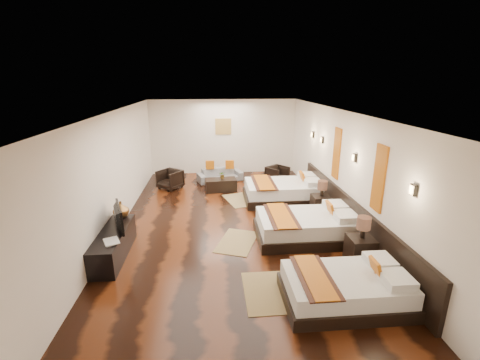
{
  "coord_description": "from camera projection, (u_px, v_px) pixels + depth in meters",
  "views": [
    {
      "loc": [
        -0.43,
        -7.59,
        3.52
      ],
      "look_at": [
        0.24,
        0.15,
        1.1
      ],
      "focal_mm": 24.38,
      "sensor_mm": 36.0,
      "label": 1
    }
  ],
  "objects": [
    {
      "name": "floor",
      "position": [
        231.0,
        223.0,
        8.3
      ],
      "size": [
        5.5,
        9.5,
        0.01
      ],
      "primitive_type": "cube",
      "color": "black",
      "rests_on": "ground"
    },
    {
      "name": "ceiling",
      "position": [
        230.0,
        112.0,
        7.47
      ],
      "size": [
        5.5,
        9.5,
        0.01
      ],
      "primitive_type": "cube",
      "color": "white",
      "rests_on": "floor"
    },
    {
      "name": "back_wall",
      "position": [
        223.0,
        137.0,
        12.4
      ],
      "size": [
        5.5,
        0.01,
        2.8
      ],
      "primitive_type": "cube",
      "color": "silver",
      "rests_on": "floor"
    },
    {
      "name": "left_wall",
      "position": [
        114.0,
        173.0,
        7.66
      ],
      "size": [
        0.01,
        9.5,
        2.8
      ],
      "primitive_type": "cube",
      "color": "silver",
      "rests_on": "floor"
    },
    {
      "name": "right_wall",
      "position": [
        341.0,
        168.0,
        8.11
      ],
      "size": [
        0.01,
        9.5,
        2.8
      ],
      "primitive_type": "cube",
      "color": "silver",
      "rests_on": "floor"
    },
    {
      "name": "headboard_panel",
      "position": [
        348.0,
        216.0,
        7.63
      ],
      "size": [
        0.08,
        6.6,
        0.9
      ],
      "primitive_type": "cube",
      "color": "black",
      "rests_on": "floor"
    },
    {
      "name": "bed_near",
      "position": [
        347.0,
        288.0,
        5.3
      ],
      "size": [
        2.0,
        1.26,
        0.76
      ],
      "color": "black",
      "rests_on": "floor"
    },
    {
      "name": "bed_mid",
      "position": [
        307.0,
        226.0,
        7.46
      ],
      "size": [
        2.27,
        1.43,
        0.87
      ],
      "color": "black",
      "rests_on": "floor"
    },
    {
      "name": "bed_far",
      "position": [
        285.0,
        191.0,
        9.75
      ],
      "size": [
        2.34,
        1.47,
        0.89
      ],
      "color": "black",
      "rests_on": "floor"
    },
    {
      "name": "nightstand_a",
      "position": [
        361.0,
        247.0,
        6.42
      ],
      "size": [
        0.5,
        0.5,
        0.99
      ],
      "color": "black",
      "rests_on": "floor"
    },
    {
      "name": "nightstand_b",
      "position": [
        321.0,
        203.0,
        8.74
      ],
      "size": [
        0.48,
        0.48,
        0.96
      ],
      "color": "black",
      "rests_on": "floor"
    },
    {
      "name": "jute_mat_near",
      "position": [
        266.0,
        292.0,
        5.62
      ],
      "size": [
        0.75,
        1.2,
        0.01
      ],
      "primitive_type": "cube",
      "rotation": [
        0.0,
        0.0,
        0.0
      ],
      "color": "olive",
      "rests_on": "floor"
    },
    {
      "name": "jute_mat_mid",
      "position": [
        237.0,
        242.0,
        7.35
      ],
      "size": [
        1.12,
        1.39,
        0.01
      ],
      "primitive_type": "cube",
      "rotation": [
        0.0,
        0.0,
        -0.35
      ],
      "color": "olive",
      "rests_on": "floor"
    },
    {
      "name": "jute_mat_far",
      "position": [
        240.0,
        200.0,
        9.88
      ],
      "size": [
        1.06,
        1.37,
        0.01
      ],
      "primitive_type": "cube",
      "rotation": [
        0.0,
        0.0,
        0.29
      ],
      "color": "olive",
      "rests_on": "floor"
    },
    {
      "name": "tv_console",
      "position": [
        114.0,
        244.0,
        6.68
      ],
      "size": [
        0.5,
        1.8,
        0.55
      ],
      "primitive_type": "cube",
      "color": "black",
      "rests_on": "floor"
    },
    {
      "name": "tv",
      "position": [
        115.0,
        217.0,
        6.67
      ],
      "size": [
        0.42,
        0.87,
        0.51
      ],
      "primitive_type": "imported",
      "rotation": [
        0.0,
        0.0,
        1.93
      ],
      "color": "black",
      "rests_on": "tv_console"
    },
    {
      "name": "book",
      "position": [
        104.0,
        243.0,
        6.11
      ],
      "size": [
        0.39,
        0.43,
        0.03
      ],
      "primitive_type": "imported",
      "rotation": [
        0.0,
        0.0,
        0.45
      ],
      "color": "black",
      "rests_on": "tv_console"
    },
    {
      "name": "figurine",
      "position": [
        121.0,
        209.0,
        7.27
      ],
      "size": [
        0.44,
        0.44,
        0.37
      ],
      "primitive_type": "imported",
      "rotation": [
        0.0,
        0.0,
        -0.3
      ],
      "color": "brown",
      "rests_on": "tv_console"
    },
    {
      "name": "sofa",
      "position": [
        220.0,
        175.0,
        11.64
      ],
      "size": [
        1.69,
        1.06,
        0.46
      ],
      "primitive_type": "imported",
      "rotation": [
        0.0,
        0.0,
        0.3
      ],
      "color": "slate",
      "rests_on": "floor"
    },
    {
      "name": "armchair_left",
      "position": [
        170.0,
        179.0,
        10.85
      ],
      "size": [
        0.96,
        0.96,
        0.63
      ],
      "primitive_type": "imported",
      "rotation": [
        0.0,
        0.0,
        -0.66
      ],
      "color": "black",
      "rests_on": "floor"
    },
    {
      "name": "armchair_right",
      "position": [
        277.0,
        175.0,
        11.43
      ],
      "size": [
        0.91,
        0.92,
        0.6
      ],
      "primitive_type": "imported",
      "rotation": [
        0.0,
        0.0,
        0.67
      ],
      "color": "black",
      "rests_on": "floor"
    },
    {
      "name": "coffee_table",
      "position": [
        221.0,
        185.0,
        10.65
      ],
      "size": [
        1.05,
        0.6,
        0.4
      ],
      "primitive_type": "cube",
      "rotation": [
        0.0,
        0.0,
        0.1
      ],
      "color": "black",
      "rests_on": "floor"
    },
    {
      "name": "table_plant",
      "position": [
        222.0,
        175.0,
        10.61
      ],
      "size": [
        0.23,
        0.2,
        0.25
      ],
      "primitive_type": "imported",
      "rotation": [
        0.0,
        0.0,
        0.01
      ],
      "color": "#286020",
      "rests_on": "coffee_table"
    },
    {
      "name": "orange_panel_a",
      "position": [
        379.0,
        179.0,
        6.21
      ],
      "size": [
        0.04,
        0.4,
        1.3
      ],
      "primitive_type": "cube",
      "color": "#D86014",
      "rests_on": "right_wall"
    },
    {
      "name": "orange_panel_b",
      "position": [
        337.0,
        153.0,
        8.31
      ],
      "size": [
        0.04,
        0.4,
        1.3
      ],
      "primitive_type": "cube",
      "color": "#D86014",
      "rests_on": "right_wall"
    },
    {
      "name": "sconce_near",
      "position": [
        413.0,
        190.0,
        5.12
      ],
      "size": [
        0.07,
        0.12,
        0.18
      ],
      "color": "black",
      "rests_on": "right_wall"
    },
    {
      "name": "sconce_mid",
      "position": [
        354.0,
        158.0,
        7.21
      ],
      "size": [
        0.07,
        0.12,
        0.18
      ],
      "color": "black",
      "rests_on": "right_wall"
    },
    {
      "name": "sconce_far",
      "position": [
        322.0,
        140.0,
        9.31
      ],
      "size": [
        0.07,
        0.12,
        0.18
      ],
      "color": "black",
      "rests_on": "right_wall"
    },
    {
      "name": "sconce_lounge",
      "position": [
        313.0,
        135.0,
        10.16
      ],
      "size": [
        0.07,
        0.12,
        0.18
      ],
      "color": "black",
      "rests_on": "right_wall"
    },
    {
      "name": "gold_artwork",
      "position": [
        223.0,
        126.0,
        12.27
      ],
      "size": [
        0.6,
        0.04,
        0.6
      ],
      "primitive_type": "cube",
      "color": "#AD873F",
      "rests_on": "back_wall"
    }
  ]
}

